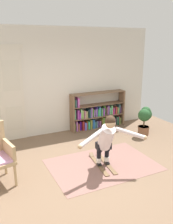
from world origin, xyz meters
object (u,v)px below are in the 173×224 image
person_skier (107,137)px  skis_pair (102,163)px  potted_plant (145,117)px  bookshelf (97,114)px

person_skier → skis_pair: bearing=82.9°
potted_plant → person_skier: 2.29m
person_skier → potted_plant: bearing=32.0°
potted_plant → skis_pair: potted_plant is taller
bookshelf → person_skier: person_skier is taller
potted_plant → skis_pair: size_ratio=0.80×
skis_pair → person_skier: 0.71m
bookshelf → potted_plant: (0.94, -1.06, 0.07)m
bookshelf → skis_pair: bookshelf is taller
potted_plant → person_skier: (-1.94, -1.21, 0.20)m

